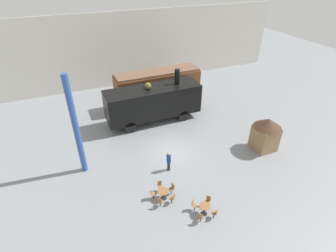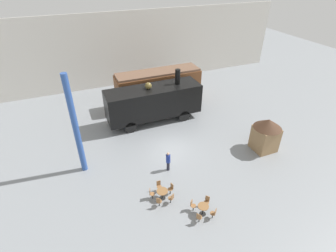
# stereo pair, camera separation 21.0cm
# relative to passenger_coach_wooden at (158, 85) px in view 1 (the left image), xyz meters

# --- Properties ---
(ground_plane) EXTENTS (80.00, 80.00, 0.00)m
(ground_plane) POSITION_rel_passenger_coach_wooden_xyz_m (-2.02, -8.24, -2.29)
(ground_plane) COLOR gray
(backdrop_wall) EXTENTS (44.00, 0.15, 9.00)m
(backdrop_wall) POSITION_rel_passenger_coach_wooden_xyz_m (-2.02, 7.07, 2.21)
(backdrop_wall) COLOR silver
(backdrop_wall) RESTS_ON ground_plane
(passenger_coach_wooden) EXTENTS (9.34, 2.53, 3.88)m
(passenger_coach_wooden) POSITION_rel_passenger_coach_wooden_xyz_m (0.00, 0.00, 0.00)
(passenger_coach_wooden) COLOR brown
(passenger_coach_wooden) RESTS_ON ground_plane
(steam_locomotive) EXTENTS (9.34, 2.78, 5.11)m
(steam_locomotive) POSITION_rel_passenger_coach_wooden_xyz_m (-1.77, -3.35, -0.10)
(steam_locomotive) COLOR black
(steam_locomotive) RESTS_ON ground_plane
(cafe_table_near) EXTENTS (0.78, 0.78, 0.71)m
(cafe_table_near) POSITION_rel_passenger_coach_wooden_xyz_m (-4.81, -13.40, -1.75)
(cafe_table_near) COLOR black
(cafe_table_near) RESTS_ON ground_plane
(cafe_table_mid) EXTENTS (0.72, 0.72, 0.77)m
(cafe_table_mid) POSITION_rel_passenger_coach_wooden_xyz_m (-2.88, -15.65, -1.73)
(cafe_table_mid) COLOR black
(cafe_table_mid) RESTS_ON ground_plane
(cafe_chair_0) EXTENTS (0.39, 0.40, 0.87)m
(cafe_chair_0) POSITION_rel_passenger_coach_wooden_xyz_m (-4.40, -14.04, -1.78)
(cafe_chair_0) COLOR black
(cafe_chair_0) RESTS_ON ground_plane
(cafe_chair_1) EXTENTS (0.38, 0.36, 0.87)m
(cafe_chair_1) POSITION_rel_passenger_coach_wooden_xyz_m (-4.07, -13.20, -1.78)
(cafe_chair_1) COLOR black
(cafe_chair_1) RESTS_ON ground_plane
(cafe_chair_2) EXTENTS (0.36, 0.36, 0.87)m
(cafe_chair_2) POSITION_rel_passenger_coach_wooden_xyz_m (-4.77, -12.64, -1.78)
(cafe_chair_2) COLOR black
(cafe_chair_2) RESTS_ON ground_plane
(cafe_chair_3) EXTENTS (0.39, 0.38, 0.87)m
(cafe_chair_3) POSITION_rel_passenger_coach_wooden_xyz_m (-5.52, -13.13, -1.78)
(cafe_chair_3) COLOR black
(cafe_chair_3) RESTS_ON ground_plane
(cafe_chair_4) EXTENTS (0.40, 0.41, 0.87)m
(cafe_chair_4) POSITION_rel_passenger_coach_wooden_xyz_m (-5.29, -13.99, -1.78)
(cafe_chair_4) COLOR black
(cafe_chair_4) RESTS_ON ground_plane
(cafe_chair_5) EXTENTS (0.40, 0.41, 0.87)m
(cafe_chair_5) POSITION_rel_passenger_coach_wooden_xyz_m (-3.36, -15.10, -1.78)
(cafe_chair_5) COLOR black
(cafe_chair_5) RESTS_ON ground_plane
(cafe_chair_6) EXTENTS (0.41, 0.40, 0.87)m
(cafe_chair_6) POSITION_rel_passenger_coach_wooden_xyz_m (-3.43, -16.13, -1.78)
(cafe_chair_6) COLOR black
(cafe_chair_6) RESTS_ON ground_plane
(cafe_chair_7) EXTENTS (0.40, 0.41, 0.87)m
(cafe_chair_7) POSITION_rel_passenger_coach_wooden_xyz_m (-2.40, -16.21, -1.78)
(cafe_chair_7) COLOR black
(cafe_chair_7) RESTS_ON ground_plane
(cafe_chair_8) EXTENTS (0.41, 0.40, 0.87)m
(cafe_chair_8) POSITION_rel_passenger_coach_wooden_xyz_m (-2.32, -15.18, -1.78)
(cafe_chair_8) COLOR black
(cafe_chair_8) RESTS_ON ground_plane
(visitor_person) EXTENTS (0.34, 0.34, 1.71)m
(visitor_person) POSITION_rel_passenger_coach_wooden_xyz_m (-3.32, -10.86, -1.36)
(visitor_person) COLOR #262633
(visitor_person) RESTS_ON ground_plane
(ticket_kiosk) EXTENTS (2.34, 2.34, 3.00)m
(ticket_kiosk) POSITION_rel_passenger_coach_wooden_xyz_m (5.36, -11.52, -0.62)
(ticket_kiosk) COLOR #99754C
(ticket_kiosk) RESTS_ON ground_plane
(support_pillar) EXTENTS (0.44, 0.44, 8.00)m
(support_pillar) POSITION_rel_passenger_coach_wooden_xyz_m (-9.39, -8.25, 1.71)
(support_pillar) COLOR #2D519E
(support_pillar) RESTS_ON ground_plane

